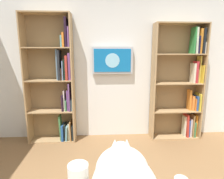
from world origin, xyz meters
The scene contains 4 objects.
wall_back centered at (0.00, -2.23, 1.35)m, with size 4.52×0.06×2.70m, color silver.
bookshelf_left centered at (-1.24, -2.06, 1.01)m, with size 0.90×0.28×2.06m.
bookshelf_right centered at (1.02, -2.06, 1.06)m, with size 0.81×0.28×2.20m.
wall_mounted_tv centered at (0.04, -2.15, 1.43)m, with size 0.72×0.07×0.47m.
Camera 1 is at (0.24, 1.23, 1.58)m, focal length 30.40 mm.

